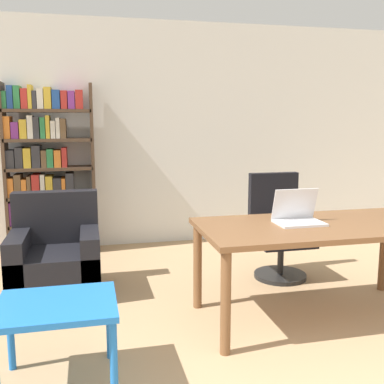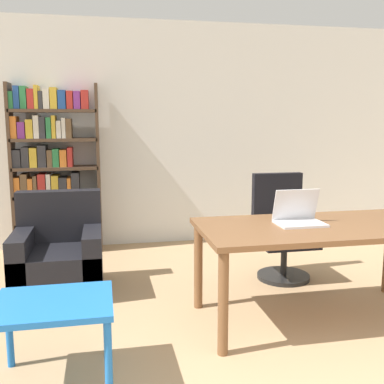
# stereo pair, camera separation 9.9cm
# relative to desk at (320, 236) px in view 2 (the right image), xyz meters

# --- Properties ---
(wall_back) EXTENTS (8.00, 0.06, 2.70)m
(wall_back) POSITION_rel_desk_xyz_m (-0.55, 2.47, 0.69)
(wall_back) COLOR white
(wall_back) RESTS_ON ground_plane
(desk) EXTENTS (1.85, 0.89, 0.75)m
(desk) POSITION_rel_desk_xyz_m (0.00, 0.00, 0.00)
(desk) COLOR brown
(desk) RESTS_ON ground_plane
(laptop) EXTENTS (0.36, 0.26, 0.26)m
(laptop) POSITION_rel_desk_xyz_m (-0.15, 0.06, 0.14)
(laptop) COLOR silver
(laptop) RESTS_ON desk
(office_chair) EXTENTS (0.53, 0.53, 1.01)m
(office_chair) POSITION_rel_desk_xyz_m (0.10, 0.97, -0.21)
(office_chair) COLOR black
(office_chair) RESTS_ON ground_plane
(side_table_blue) EXTENTS (0.67, 0.55, 0.51)m
(side_table_blue) POSITION_rel_desk_xyz_m (-1.91, -0.50, -0.23)
(side_table_blue) COLOR blue
(side_table_blue) RESTS_ON ground_plane
(armchair) EXTENTS (0.76, 0.73, 0.88)m
(armchair) POSITION_rel_desk_xyz_m (-2.02, 0.99, -0.37)
(armchair) COLOR black
(armchair) RESTS_ON ground_plane
(bookshelf) EXTENTS (0.98, 0.28, 1.94)m
(bookshelf) POSITION_rel_desk_xyz_m (-2.19, 2.28, 0.26)
(bookshelf) COLOR #4C3828
(bookshelf) RESTS_ON ground_plane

